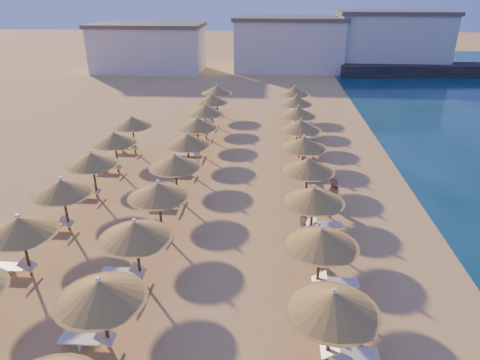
# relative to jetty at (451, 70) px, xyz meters

# --- Properties ---
(ground) EXTENTS (220.00, 220.00, 0.00)m
(ground) POSITION_rel_jetty_xyz_m (-25.82, -44.03, -0.75)
(ground) COLOR tan
(ground) RESTS_ON ground
(jetty) EXTENTS (30.24, 6.70, 1.50)m
(jetty) POSITION_rel_jetty_xyz_m (0.00, 0.00, 0.00)
(jetty) COLOR black
(jetty) RESTS_ON ground
(hotel_blocks) EXTENTS (49.77, 11.83, 8.10)m
(hotel_blocks) POSITION_rel_jetty_xyz_m (-22.58, 2.32, 2.95)
(hotel_blocks) COLOR silver
(hotel_blocks) RESTS_ON ground
(parasol_row_east) EXTENTS (2.92, 39.09, 2.82)m
(parasol_row_east) POSITION_rel_jetty_xyz_m (-22.18, -40.11, 1.53)
(parasol_row_east) COLOR brown
(parasol_row_east) RESTS_ON ground
(parasol_row_west) EXTENTS (2.92, 39.09, 2.82)m
(parasol_row_west) POSITION_rel_jetty_xyz_m (-29.29, -40.11, 1.53)
(parasol_row_west) COLOR brown
(parasol_row_west) RESTS_ON ground
(parasol_row_inland) EXTENTS (2.92, 21.01, 2.82)m
(parasol_row_inland) POSITION_rel_jetty_xyz_m (-33.93, -41.91, 1.53)
(parasol_row_inland) COLOR brown
(parasol_row_inland) RESTS_ON ground
(loungers) EXTENTS (14.96, 37.66, 0.66)m
(loungers) POSITION_rel_jetty_xyz_m (-27.05, -40.42, -0.41)
(loungers) COLOR silver
(loungers) RESTS_ON ground
(beachgoer_b) EXTENTS (0.85, 1.00, 1.81)m
(beachgoer_b) POSITION_rel_jetty_xyz_m (-20.84, -40.74, 0.15)
(beachgoer_b) COLOR tan
(beachgoer_b) RESTS_ON ground
(beachgoer_a) EXTENTS (0.61, 0.78, 1.90)m
(beachgoer_a) POSITION_rel_jetty_xyz_m (-22.69, -44.93, 0.20)
(beachgoer_a) COLOR tan
(beachgoer_a) RESTS_ON ground
(beachgoer_c) EXTENTS (1.22, 0.81, 1.92)m
(beachgoer_c) POSITION_rel_jetty_xyz_m (-21.80, -34.79, 0.21)
(beachgoer_c) COLOR tan
(beachgoer_c) RESTS_ON ground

